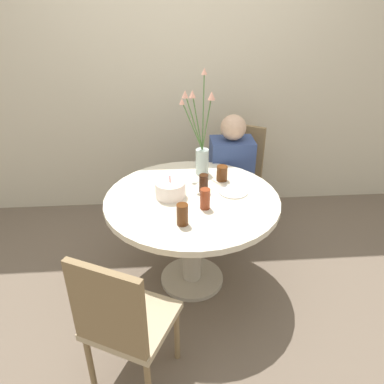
% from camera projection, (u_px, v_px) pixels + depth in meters
% --- Properties ---
extents(ground_plane, '(16.00, 16.00, 0.00)m').
position_uv_depth(ground_plane, '(192.00, 280.00, 2.77)').
color(ground_plane, '#6B5B4C').
extents(wall_back, '(8.00, 0.05, 2.60)m').
position_uv_depth(wall_back, '(182.00, 67.00, 3.17)').
color(wall_back, beige).
rests_on(wall_back, ground_plane).
extents(dining_table, '(1.14, 1.14, 0.70)m').
position_uv_depth(dining_table, '(192.00, 215.00, 2.50)').
color(dining_table, beige).
rests_on(dining_table, ground_plane).
extents(chair_near_front, '(0.55, 0.55, 0.89)m').
position_uv_depth(chair_near_front, '(237.00, 172.00, 3.23)').
color(chair_near_front, tan).
rests_on(chair_near_front, ground_plane).
extents(chair_right_flank, '(0.54, 0.54, 0.89)m').
position_uv_depth(chair_right_flank, '(123.00, 320.00, 1.81)').
color(chair_right_flank, tan).
rests_on(chair_right_flank, ground_plane).
extents(birthday_cake, '(0.20, 0.20, 0.15)m').
position_uv_depth(birthday_cake, '(170.00, 189.00, 2.42)').
color(birthday_cake, white).
rests_on(birthday_cake, dining_table).
extents(flower_vase, '(0.24, 0.31, 0.72)m').
position_uv_depth(flower_vase, '(201.00, 146.00, 2.65)').
color(flower_vase, '#B2C6C1').
rests_on(flower_vase, dining_table).
extents(side_plate, '(0.20, 0.20, 0.01)m').
position_uv_depth(side_plate, '(233.00, 192.00, 2.49)').
color(side_plate, silver).
rests_on(side_plate, dining_table).
extents(drink_glass_0, '(0.06, 0.06, 0.12)m').
position_uv_depth(drink_glass_0, '(204.00, 183.00, 2.47)').
color(drink_glass_0, '#33190C').
rests_on(drink_glass_0, dining_table).
extents(drink_glass_1, '(0.07, 0.07, 0.13)m').
position_uv_depth(drink_glass_1, '(182.00, 215.00, 2.13)').
color(drink_glass_1, '#51280F').
rests_on(drink_glass_1, dining_table).
extents(drink_glass_2, '(0.06, 0.06, 0.13)m').
position_uv_depth(drink_glass_2, '(205.00, 199.00, 2.28)').
color(drink_glass_2, maroon).
rests_on(drink_glass_2, dining_table).
extents(drink_glass_3, '(0.08, 0.08, 0.11)m').
position_uv_depth(drink_glass_3, '(222.00, 173.00, 2.62)').
color(drink_glass_3, '#51280F').
rests_on(drink_glass_3, dining_table).
extents(person_guest, '(0.34, 0.24, 1.05)m').
position_uv_depth(person_guest, '(230.00, 180.00, 3.11)').
color(person_guest, '#383333').
rests_on(person_guest, ground_plane).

